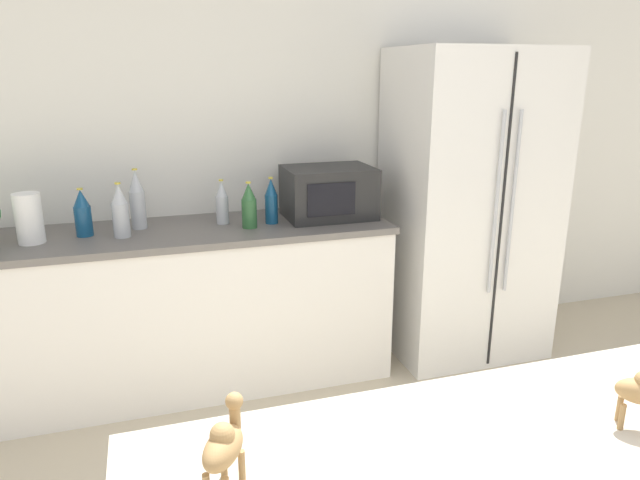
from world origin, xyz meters
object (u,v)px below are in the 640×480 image
microwave (328,192)px  back_bottle_1 (271,201)px  camel_figurine_second (224,444)px  back_bottle_4 (222,203)px  paper_towel_roll (29,218)px  back_bottle_2 (137,200)px  back_bottle_3 (249,206)px  refrigerator (468,207)px  back_bottle_5 (83,213)px  back_bottle_0 (120,211)px

microwave → back_bottle_1: bearing=-172.9°
back_bottle_1 → microwave: bearing=7.1°
microwave → back_bottle_1: microwave is taller
microwave → camel_figurine_second: size_ratio=2.89×
back_bottle_4 → paper_towel_roll: bearing=-174.3°
back_bottle_2 → back_bottle_3: bearing=-16.0°
paper_towel_roll → camel_figurine_second: size_ratio=1.45×
back_bottle_2 → back_bottle_3: size_ratio=1.29×
paper_towel_roll → back_bottle_4: size_ratio=1.01×
refrigerator → camel_figurine_second: (-1.72, -2.02, 0.15)m
microwave → back_bottle_1: (-0.33, -0.04, -0.02)m
back_bottle_1 → back_bottle_3: bearing=-157.1°
microwave → back_bottle_2: (-1.01, 0.06, 0.01)m
paper_towel_roll → microwave: (1.50, 0.06, 0.02)m
paper_towel_roll → camel_figurine_second: 2.12m
paper_towel_roll → back_bottle_2: size_ratio=0.77×
back_bottle_5 → back_bottle_2: bearing=14.5°
microwave → back_bottle_2: back_bottle_2 is taller
microwave → back_bottle_4: 0.59m
microwave → back_bottle_0: size_ratio=1.76×
paper_towel_roll → back_bottle_0: (0.41, -0.02, 0.01)m
back_bottle_0 → camel_figurine_second: (0.22, -2.00, 0.03)m
camel_figurine_second → back_bottle_4: bearing=82.3°
back_bottle_1 → paper_towel_roll: bearing=-179.0°
refrigerator → back_bottle_3: (-1.31, -0.03, 0.10)m
microwave → back_bottle_5: 1.27m
microwave → back_bottle_2: size_ratio=1.53×
back_bottle_1 → back_bottle_2: size_ratio=0.80×
paper_towel_roll → back_bottle_3: 1.04m
paper_towel_roll → back_bottle_1: size_ratio=0.96×
microwave → back_bottle_3: (-0.46, -0.10, -0.02)m
paper_towel_roll → back_bottle_3: (1.04, -0.03, -0.00)m
back_bottle_4 → camel_figurine_second: 2.14m
refrigerator → back_bottle_1: (-1.18, 0.03, 0.10)m
paper_towel_roll → back_bottle_2: 0.51m
back_bottle_5 → back_bottle_4: bearing=3.1°
microwave → back_bottle_1: size_ratio=1.92×
paper_towel_roll → back_bottle_5: same height
refrigerator → back_bottle_5: 2.13m
refrigerator → camel_figurine_second: bearing=-130.5°
back_bottle_5 → back_bottle_3: bearing=-6.3°
back_bottle_1 → back_bottle_5: bearing=177.9°
back_bottle_2 → back_bottle_5: (-0.26, -0.07, -0.04)m
back_bottle_2 → camel_figurine_second: bearing=-86.3°
refrigerator → paper_towel_roll: bearing=179.8°
back_bottle_3 → back_bottle_1: bearing=22.9°
paper_towel_roll → back_bottle_2: bearing=14.0°
back_bottle_3 → back_bottle_5: (-0.81, 0.09, -0.00)m
back_bottle_3 → back_bottle_4: back_bottle_3 is taller
back_bottle_5 → refrigerator: bearing=-1.7°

